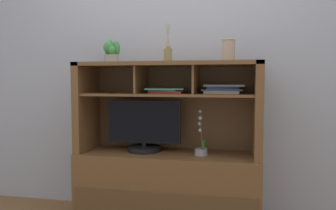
{
  "coord_description": "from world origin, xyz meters",
  "views": [
    {
      "loc": [
        0.55,
        -2.65,
        1.16
      ],
      "look_at": [
        0.0,
        0.0,
        0.96
      ],
      "focal_mm": 36.15,
      "sensor_mm": 36.0,
      "label": 1
    }
  ],
  "objects_px": {
    "potted_orchid": "(201,148)",
    "media_console": "(168,171)",
    "magazine_stack_centre": "(166,91)",
    "tv_monitor": "(144,130)",
    "magazine_stack_left": "(222,89)",
    "potted_succulent": "(112,52)",
    "diffuser_bottle": "(168,55)",
    "ceramic_vase": "(228,50)"
  },
  "relations": [
    {
      "from": "magazine_stack_centre",
      "to": "tv_monitor",
      "type": "bearing_deg",
      "value": 164.0
    },
    {
      "from": "magazine_stack_left",
      "to": "magazine_stack_centre",
      "type": "xyz_separation_m",
      "value": [
        -0.43,
        -0.09,
        -0.01
      ]
    },
    {
      "from": "media_console",
      "to": "potted_orchid",
      "type": "bearing_deg",
      "value": -7.6
    },
    {
      "from": "potted_orchid",
      "to": "potted_succulent",
      "type": "distance_m",
      "value": 1.06
    },
    {
      "from": "tv_monitor",
      "to": "magazine_stack_centre",
      "type": "height_order",
      "value": "magazine_stack_centre"
    },
    {
      "from": "diffuser_bottle",
      "to": "potted_succulent",
      "type": "height_order",
      "value": "diffuser_bottle"
    },
    {
      "from": "potted_succulent",
      "to": "magazine_stack_centre",
      "type": "bearing_deg",
      "value": -4.19
    },
    {
      "from": "diffuser_bottle",
      "to": "potted_succulent",
      "type": "relative_size",
      "value": 1.56
    },
    {
      "from": "potted_orchid",
      "to": "magazine_stack_centre",
      "type": "relative_size",
      "value": 1.1
    },
    {
      "from": "magazine_stack_centre",
      "to": "potted_succulent",
      "type": "xyz_separation_m",
      "value": [
        -0.47,
        0.03,
        0.31
      ]
    },
    {
      "from": "media_console",
      "to": "ceramic_vase",
      "type": "height_order",
      "value": "ceramic_vase"
    },
    {
      "from": "tv_monitor",
      "to": "magazine_stack_centre",
      "type": "xyz_separation_m",
      "value": [
        0.2,
        -0.06,
        0.33
      ]
    },
    {
      "from": "tv_monitor",
      "to": "magazine_stack_left",
      "type": "bearing_deg",
      "value": 3.2
    },
    {
      "from": "potted_orchid",
      "to": "media_console",
      "type": "bearing_deg",
      "value": 172.4
    },
    {
      "from": "magazine_stack_centre",
      "to": "potted_succulent",
      "type": "relative_size",
      "value": 1.65
    },
    {
      "from": "diffuser_bottle",
      "to": "ceramic_vase",
      "type": "xyz_separation_m",
      "value": [
        0.47,
        -0.01,
        0.03
      ]
    },
    {
      "from": "magazine_stack_left",
      "to": "diffuser_bottle",
      "type": "distance_m",
      "value": 0.51
    },
    {
      "from": "tv_monitor",
      "to": "diffuser_bottle",
      "type": "height_order",
      "value": "diffuser_bottle"
    },
    {
      "from": "media_console",
      "to": "ceramic_vase",
      "type": "distance_m",
      "value": 1.08
    },
    {
      "from": "media_console",
      "to": "potted_succulent",
      "type": "height_order",
      "value": "potted_succulent"
    },
    {
      "from": "diffuser_bottle",
      "to": "potted_succulent",
      "type": "bearing_deg",
      "value": -179.4
    },
    {
      "from": "media_console",
      "to": "tv_monitor",
      "type": "height_order",
      "value": "media_console"
    },
    {
      "from": "potted_orchid",
      "to": "diffuser_bottle",
      "type": "height_order",
      "value": "diffuser_bottle"
    },
    {
      "from": "magazine_stack_centre",
      "to": "potted_succulent",
      "type": "distance_m",
      "value": 0.56
    },
    {
      "from": "magazine_stack_left",
      "to": "potted_succulent",
      "type": "height_order",
      "value": "potted_succulent"
    },
    {
      "from": "tv_monitor",
      "to": "magazine_stack_left",
      "type": "relative_size",
      "value": 1.86
    },
    {
      "from": "tv_monitor",
      "to": "potted_succulent",
      "type": "height_order",
      "value": "potted_succulent"
    },
    {
      "from": "tv_monitor",
      "to": "magazine_stack_left",
      "type": "xyz_separation_m",
      "value": [
        0.63,
        0.04,
        0.34
      ]
    },
    {
      "from": "media_console",
      "to": "diffuser_bottle",
      "type": "bearing_deg",
      "value": -90.0
    },
    {
      "from": "tv_monitor",
      "to": "ceramic_vase",
      "type": "xyz_separation_m",
      "value": [
        0.68,
        -0.03,
        0.64
      ]
    },
    {
      "from": "magazine_stack_left",
      "to": "magazine_stack_centre",
      "type": "relative_size",
      "value": 1.02
    },
    {
      "from": "potted_orchid",
      "to": "magazine_stack_centre",
      "type": "xyz_separation_m",
      "value": [
        -0.28,
        -0.01,
        0.45
      ]
    },
    {
      "from": "potted_orchid",
      "to": "magazine_stack_left",
      "type": "height_order",
      "value": "magazine_stack_left"
    },
    {
      "from": "tv_monitor",
      "to": "diffuser_bottle",
      "type": "distance_m",
      "value": 0.64
    },
    {
      "from": "ceramic_vase",
      "to": "magazine_stack_centre",
      "type": "bearing_deg",
      "value": -176.83
    },
    {
      "from": "ceramic_vase",
      "to": "potted_succulent",
      "type": "bearing_deg",
      "value": 179.55
    },
    {
      "from": "diffuser_bottle",
      "to": "potted_orchid",
      "type": "bearing_deg",
      "value": -5.87
    },
    {
      "from": "media_console",
      "to": "diffuser_bottle",
      "type": "xyz_separation_m",
      "value": [
        0.0,
        -0.01,
        0.94
      ]
    },
    {
      "from": "media_console",
      "to": "ceramic_vase",
      "type": "xyz_separation_m",
      "value": [
        0.47,
        -0.02,
        0.97
      ]
    },
    {
      "from": "potted_orchid",
      "to": "magazine_stack_left",
      "type": "bearing_deg",
      "value": 27.55
    },
    {
      "from": "magazine_stack_left",
      "to": "ceramic_vase",
      "type": "xyz_separation_m",
      "value": [
        0.05,
        -0.07,
        0.3
      ]
    },
    {
      "from": "magazine_stack_left",
      "to": "ceramic_vase",
      "type": "bearing_deg",
      "value": -54.93
    }
  ]
}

